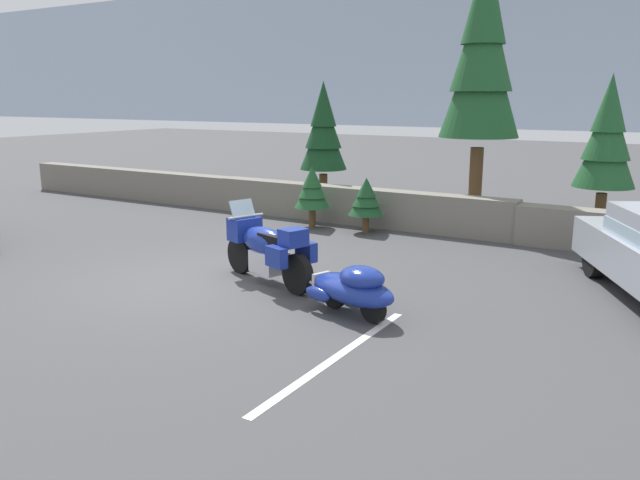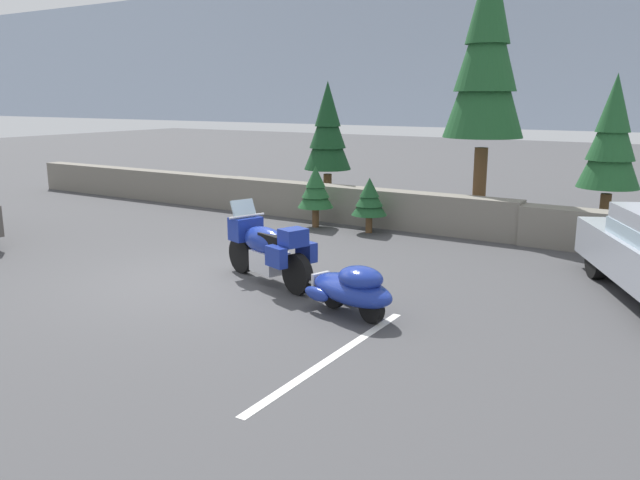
{
  "view_description": "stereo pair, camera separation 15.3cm",
  "coord_description": "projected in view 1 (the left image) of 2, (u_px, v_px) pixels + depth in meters",
  "views": [
    {
      "loc": [
        7.27,
        -7.76,
        3.08
      ],
      "look_at": [
        2.17,
        0.68,
        0.85
      ],
      "focal_mm": 35.55,
      "sensor_mm": 36.0,
      "label": 1
    },
    {
      "loc": [
        7.4,
        -7.68,
        3.08
      ],
      "look_at": [
        2.17,
        0.68,
        0.85
      ],
      "focal_mm": 35.55,
      "sensor_mm": 36.0,
      "label": 2
    }
  ],
  "objects": [
    {
      "name": "ground_plane",
      "position": [
        191.0,
        282.0,
        10.82
      ],
      "size": [
        80.0,
        80.0,
        0.0
      ],
      "primitive_type": "plane",
      "color": "#424244"
    },
    {
      "name": "pine_sapling_near",
      "position": [
        366.0,
        198.0,
        14.57
      ],
      "size": [
        0.82,
        0.82,
        1.28
      ],
      "color": "brown",
      "rests_on": "ground"
    },
    {
      "name": "pine_tree_secondary",
      "position": [
        323.0,
        130.0,
        17.17
      ],
      "size": [
        1.28,
        1.28,
        3.51
      ],
      "color": "brown",
      "rests_on": "ground"
    },
    {
      "name": "pine_tree_tall",
      "position": [
        482.0,
        53.0,
        14.92
      ],
      "size": [
        1.91,
        1.91,
        6.53
      ],
      "color": "brown",
      "rests_on": "ground"
    },
    {
      "name": "pine_sapling_farther",
      "position": [
        312.0,
        189.0,
        15.17
      ],
      "size": [
        0.87,
        0.87,
        1.49
      ],
      "color": "brown",
      "rests_on": "ground"
    },
    {
      "name": "touring_motorcycle",
      "position": [
        267.0,
        247.0,
        10.62
      ],
      "size": [
        2.23,
        1.18,
        1.33
      ],
      "color": "black",
      "rests_on": "ground"
    },
    {
      "name": "stone_guard_wall",
      "position": [
        360.0,
        207.0,
        15.62
      ],
      "size": [
        24.0,
        0.6,
        0.9
      ],
      "color": "slate",
      "rests_on": "ground"
    },
    {
      "name": "pine_tree_far_right",
      "position": [
        607.0,
        137.0,
        13.55
      ],
      "size": [
        1.3,
        1.3,
        3.58
      ],
      "color": "brown",
      "rests_on": "ground"
    },
    {
      "name": "car_shaped_trailer",
      "position": [
        354.0,
        288.0,
        9.07
      ],
      "size": [
        2.2,
        1.15,
        0.76
      ],
      "color": "black",
      "rests_on": "ground"
    },
    {
      "name": "parking_stripe_marker",
      "position": [
        337.0,
        356.0,
        7.69
      ],
      "size": [
        0.12,
        3.6,
        0.01
      ],
      "primitive_type": "cube",
      "color": "silver",
      "rests_on": "ground"
    }
  ]
}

